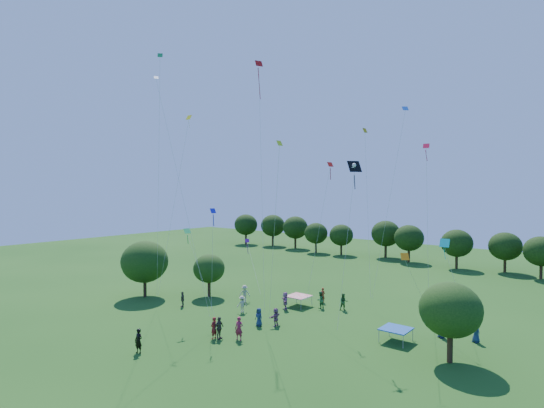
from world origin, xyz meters
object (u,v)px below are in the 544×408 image
at_px(tent_blue, 396,329).
at_px(pirate_kite, 354,170).
at_px(near_tree_east, 450,310).
at_px(tent_red_stripe, 299,296).
at_px(red_high_kite, 260,107).
at_px(near_tree_north, 209,269).
at_px(man_in_black, 139,341).
at_px(near_tree_west, 145,262).

distance_m(tent_blue, pirate_kite, 13.30).
xyz_separation_m(near_tree_east, tent_red_stripe, (-16.76, 5.03, -2.72)).
height_order(tent_red_stripe, red_high_kite, red_high_kite).
xyz_separation_m(near_tree_north, tent_blue, (22.45, -0.37, -2.17)).
bearing_deg(red_high_kite, man_in_black, -92.28).
distance_m(near_tree_east, man_in_black, 22.85).
distance_m(tent_red_stripe, red_high_kite, 19.79).
relative_size(tent_red_stripe, red_high_kite, 0.09).
bearing_deg(near_tree_east, tent_red_stripe, 163.28).
distance_m(near_tree_west, tent_red_stripe, 18.00).
bearing_deg(near_tree_west, near_tree_north, 40.05).
bearing_deg(near_tree_east, pirate_kite, 177.06).
xyz_separation_m(near_tree_west, near_tree_east, (32.66, 2.88, -0.26)).
distance_m(near_tree_north, tent_red_stripe, 10.99).
height_order(near_tree_west, near_tree_east, near_tree_west).
distance_m(near_tree_west, near_tree_north, 7.37).
distance_m(tent_red_stripe, tent_blue, 12.68).
height_order(near_tree_north, tent_red_stripe, near_tree_north).
xyz_separation_m(man_in_black, pirate_kite, (10.68, 13.40, 12.95)).
bearing_deg(near_tree_west, pirate_kite, 7.57).
bearing_deg(tent_blue, red_high_kite, -175.17).
bearing_deg(near_tree_east, man_in_black, -145.03).
bearing_deg(near_tree_west, near_tree_east, 5.04).
relative_size(man_in_black, red_high_kite, 0.08).
xyz_separation_m(tent_blue, man_in_black, (-13.98, -14.45, -0.11)).
bearing_deg(near_tree_west, red_high_kite, 12.37).
relative_size(tent_blue, man_in_black, 1.19).
bearing_deg(red_high_kite, near_tree_east, -1.02).
xyz_separation_m(near_tree_north, pirate_kite, (19.14, -1.42, 10.67)).
xyz_separation_m(near_tree_west, red_high_kite, (14.60, 3.20, 16.19)).
distance_m(tent_red_stripe, pirate_kite, 16.27).
bearing_deg(man_in_black, near_tree_north, 109.51).
bearing_deg(man_in_black, near_tree_east, 24.75).
distance_m(near_tree_west, near_tree_east, 32.78).
bearing_deg(tent_blue, man_in_black, -134.06).
relative_size(near_tree_west, near_tree_north, 1.32).
xyz_separation_m(tent_blue, pirate_kite, (-3.31, -1.05, 12.84)).
height_order(tent_red_stripe, tent_blue, same).
height_order(near_tree_north, red_high_kite, red_high_kite).
relative_size(near_tree_east, pirate_kite, 0.43).
xyz_separation_m(near_tree_east, red_high_kite, (-18.05, 0.32, 16.46)).
bearing_deg(man_in_black, tent_red_stripe, 74.02).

